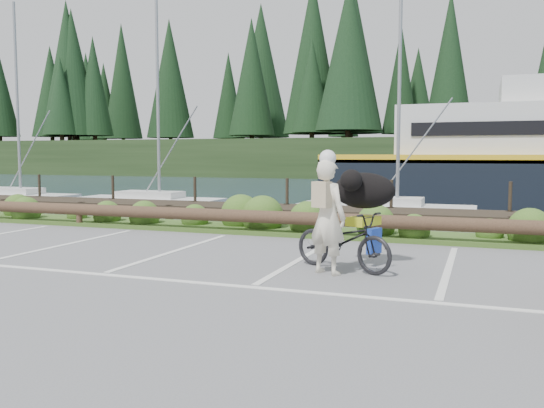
{
  "coord_description": "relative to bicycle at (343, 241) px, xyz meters",
  "views": [
    {
      "loc": [
        3.09,
        -7.97,
        1.92
      ],
      "look_at": [
        -0.16,
        0.92,
        1.1
      ],
      "focal_mm": 38.0,
      "sensor_mm": 36.0,
      "label": 1
    }
  ],
  "objects": [
    {
      "name": "vegetation_strip",
      "position": [
        -0.95,
        3.99,
        -0.44
      ],
      "size": [
        34.0,
        1.6,
        0.1
      ],
      "primitive_type": "cube",
      "color": "#3D5B21",
      "rests_on": "ground"
    },
    {
      "name": "cyclist",
      "position": [
        -0.17,
        -0.4,
        0.43
      ],
      "size": [
        0.79,
        0.66,
        1.84
      ],
      "primitive_type": "imported",
      "rotation": [
        0.0,
        0.0,
        2.75
      ],
      "color": "beige",
      "rests_on": "ground"
    },
    {
      "name": "dog",
      "position": [
        0.23,
        0.56,
        0.8
      ],
      "size": [
        0.9,
        1.2,
        0.62
      ],
      "primitive_type": "ellipsoid",
      "rotation": [
        0.0,
        0.0,
        1.18
      ],
      "color": "black",
      "rests_on": "bicycle"
    },
    {
      "name": "ground",
      "position": [
        -0.95,
        -1.31,
        -0.49
      ],
      "size": [
        72.0,
        72.0,
        0.0
      ],
      "primitive_type": "plane",
      "color": "#5E5E60"
    },
    {
      "name": "bicycle",
      "position": [
        0.0,
        0.0,
        0.0
      ],
      "size": [
        1.98,
        1.32,
        0.99
      ],
      "primitive_type": "imported",
      "rotation": [
        0.0,
        0.0,
        1.18
      ],
      "color": "black",
      "rests_on": "ground"
    },
    {
      "name": "log_rail",
      "position": [
        -0.95,
        3.29,
        -0.49
      ],
      "size": [
        32.0,
        0.3,
        0.6
      ],
      "primitive_type": null,
      "color": "#443021",
      "rests_on": "ground"
    },
    {
      "name": "harbor_backdrop",
      "position": [
        -0.56,
        77.21,
        -0.49
      ],
      "size": [
        170.0,
        160.0,
        30.0
      ],
      "color": "#1B2B42",
      "rests_on": "ground"
    }
  ]
}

